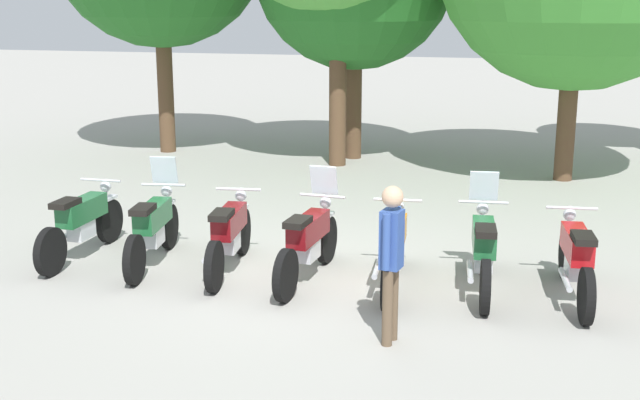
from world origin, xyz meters
name	(u,v)px	position (x,y,z in m)	size (l,w,h in m)	color
ground_plane	(310,277)	(0.00, 0.00, 0.00)	(80.00, 80.00, 0.00)	#9E9B93
motorcycle_0	(82,222)	(-3.26, 0.03, 0.50)	(0.62, 2.19, 0.99)	black
motorcycle_1	(153,227)	(-2.18, 0.00, 0.52)	(0.62, 2.18, 1.37)	black
motorcycle_2	(229,234)	(-1.09, -0.02, 0.50)	(0.62, 2.19, 0.99)	black
motorcycle_3	(308,240)	(0.00, -0.10, 0.52)	(0.62, 2.19, 1.37)	black
motorcycle_4	(393,247)	(1.08, -0.09, 0.50)	(0.62, 2.19, 0.99)	black
motorcycle_5	(483,249)	(2.16, 0.08, 0.52)	(0.62, 2.19, 1.37)	black
motorcycle_6	(576,258)	(3.25, 0.03, 0.50)	(0.62, 2.19, 0.99)	black
person_0	(391,253)	(1.33, -1.79, 0.98)	(0.26, 0.41, 1.67)	brown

